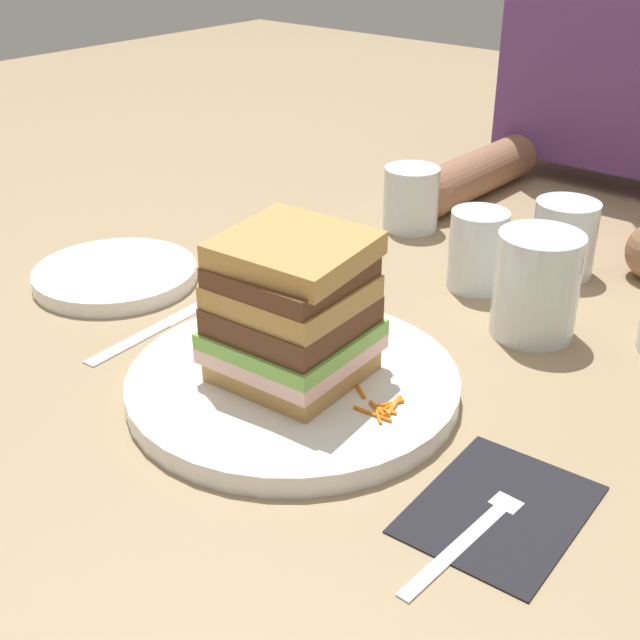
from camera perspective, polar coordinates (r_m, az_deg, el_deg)
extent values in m
plane|color=#9E8460|center=(0.72, -1.11, -4.46)|extent=(3.00, 3.00, 0.00)
cylinder|color=white|center=(0.71, -1.58, -4.38)|extent=(0.28, 0.28, 0.02)
cube|color=tan|center=(0.70, -1.60, -3.10)|extent=(0.11, 0.11, 0.02)
cube|color=beige|center=(0.69, -1.62, -1.98)|extent=(0.12, 0.12, 0.01)
cube|color=#7AB74C|center=(0.68, -1.63, -1.05)|extent=(0.12, 0.12, 0.01)
cube|color=#56331E|center=(0.67, -1.65, 0.25)|extent=(0.11, 0.11, 0.02)
cube|color=tan|center=(0.67, -1.67, 1.81)|extent=(0.11, 0.11, 0.02)
cube|color=#56331E|center=(0.66, -1.69, 3.18)|extent=(0.11, 0.11, 0.02)
cube|color=tan|center=(0.65, -1.41, 4.67)|extent=(0.12, 0.12, 0.02)
cylinder|color=orange|center=(0.76, -6.34, -1.02)|extent=(0.02, 0.00, 0.00)
cylinder|color=orange|center=(0.73, -5.94, -2.64)|extent=(0.03, 0.01, 0.00)
cylinder|color=orange|center=(0.75, -6.56, -1.68)|extent=(0.01, 0.03, 0.00)
cylinder|color=orange|center=(0.75, -5.91, -1.67)|extent=(0.01, 0.02, 0.00)
cylinder|color=orange|center=(0.75, -5.46, -1.41)|extent=(0.02, 0.01, 0.00)
cylinder|color=orange|center=(0.65, 3.54, -6.32)|extent=(0.03, 0.01, 0.00)
cylinder|color=orange|center=(0.67, 4.99, -5.61)|extent=(0.01, 0.02, 0.00)
cylinder|color=orange|center=(0.65, 3.90, -6.37)|extent=(0.02, 0.02, 0.00)
cylinder|color=orange|center=(0.66, 3.88, -5.98)|extent=(0.02, 0.01, 0.00)
cylinder|color=orange|center=(0.68, 2.65, -4.91)|extent=(0.02, 0.01, 0.00)
cylinder|color=orange|center=(0.67, 4.64, -5.65)|extent=(0.01, 0.02, 0.00)
cylinder|color=orange|center=(0.66, 4.42, -6.08)|extent=(0.02, 0.01, 0.00)
cylinder|color=orange|center=(0.66, 4.72, -5.93)|extent=(0.01, 0.03, 0.00)
cube|color=black|center=(0.60, 12.00, -12.28)|extent=(0.11, 0.14, 0.00)
cube|color=silver|center=(0.57, 9.03, -14.81)|extent=(0.01, 0.11, 0.00)
cube|color=silver|center=(0.61, 12.43, -11.67)|extent=(0.02, 0.02, 0.00)
cylinder|color=silver|center=(0.63, 14.45, -10.71)|extent=(0.00, 0.04, 0.00)
cylinder|color=silver|center=(0.63, 14.00, -10.51)|extent=(0.00, 0.04, 0.00)
cylinder|color=silver|center=(0.63, 13.54, -10.32)|extent=(0.00, 0.04, 0.00)
cylinder|color=silver|center=(0.63, 13.09, -10.12)|extent=(0.00, 0.04, 0.00)
cube|color=silver|center=(0.80, -12.78, -1.51)|extent=(0.02, 0.10, 0.00)
cube|color=silver|center=(0.86, -7.94, 1.08)|extent=(0.02, 0.11, 0.00)
cylinder|color=white|center=(0.81, 14.33, 2.30)|extent=(0.08, 0.08, 0.10)
cylinder|color=orange|center=(0.81, 14.19, 1.19)|extent=(0.07, 0.07, 0.07)
cylinder|color=silver|center=(0.95, 16.08, 5.31)|extent=(0.07, 0.07, 0.08)
cylinder|color=silver|center=(1.04, 6.14, 8.13)|extent=(0.07, 0.07, 0.08)
cylinder|color=silver|center=(0.89, 10.55, 4.63)|extent=(0.06, 0.06, 0.08)
cylinder|color=white|center=(0.93, -13.58, 2.96)|extent=(0.17, 0.17, 0.02)
cylinder|color=#936647|center=(1.18, 10.48, 9.67)|extent=(0.06, 0.22, 0.06)
sphere|color=#936647|center=(1.09, 7.42, 8.39)|extent=(0.06, 0.06, 0.06)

